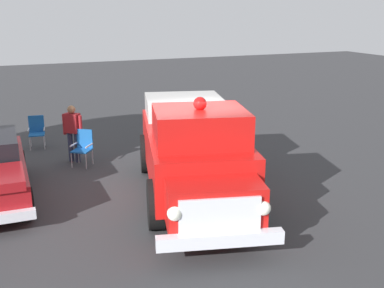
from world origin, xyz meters
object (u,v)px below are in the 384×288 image
vintage_fire_truck (193,149)px  spectator_standing (73,130)px  lawn_chair_by_car (37,129)px  lawn_chair_spare (83,145)px

vintage_fire_truck → spectator_standing: size_ratio=3.76×
vintage_fire_truck → spectator_standing: bearing=-60.5°
lawn_chair_by_car → lawn_chair_spare: same height
vintage_fire_truck → lawn_chair_spare: 4.01m
spectator_standing → lawn_chair_spare: bearing=116.7°
vintage_fire_truck → lawn_chair_by_car: bearing=-62.4°
lawn_chair_by_car → lawn_chair_spare: (-1.06, 2.38, 0.00)m
lawn_chair_spare → lawn_chair_by_car: bearing=-65.9°
lawn_chair_by_car → spectator_standing: spectator_standing is taller
lawn_chair_by_car → spectator_standing: 2.18m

